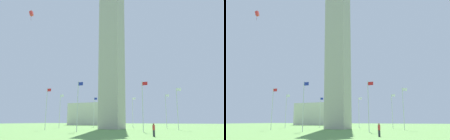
# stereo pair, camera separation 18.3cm
# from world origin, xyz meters

# --- Properties ---
(ground_plane) EXTENTS (260.00, 260.00, 0.00)m
(ground_plane) POSITION_xyz_m (0.00, 0.00, 0.00)
(ground_plane) COLOR #609347
(obelisk_monument) EXTENTS (5.22, 5.22, 47.44)m
(obelisk_monument) POSITION_xyz_m (0.00, 0.00, 23.72)
(obelisk_monument) COLOR #A8A399
(obelisk_monument) RESTS_ON ground
(flagpole_n) EXTENTS (1.12, 0.14, 9.28)m
(flagpole_n) POSITION_xyz_m (15.90, 0.00, 5.04)
(flagpole_n) COLOR silver
(flagpole_n) RESTS_ON ground
(flagpole_ne) EXTENTS (1.12, 0.14, 9.28)m
(flagpole_ne) POSITION_xyz_m (11.26, 11.21, 5.04)
(flagpole_ne) COLOR silver
(flagpole_ne) RESTS_ON ground
(flagpole_e) EXTENTS (1.12, 0.14, 9.28)m
(flagpole_e) POSITION_xyz_m (0.05, 15.85, 5.04)
(flagpole_e) COLOR silver
(flagpole_e) RESTS_ON ground
(flagpole_se) EXTENTS (1.12, 0.14, 9.28)m
(flagpole_se) POSITION_xyz_m (-11.15, 11.21, 5.04)
(flagpole_se) COLOR silver
(flagpole_se) RESTS_ON ground
(flagpole_s) EXTENTS (1.12, 0.14, 9.28)m
(flagpole_s) POSITION_xyz_m (-15.80, 0.00, 5.04)
(flagpole_s) COLOR silver
(flagpole_s) RESTS_ON ground
(flagpole_sw) EXTENTS (1.12, 0.14, 9.28)m
(flagpole_sw) POSITION_xyz_m (-11.15, -11.21, 5.04)
(flagpole_sw) COLOR silver
(flagpole_sw) RESTS_ON ground
(flagpole_w) EXTENTS (1.12, 0.14, 9.28)m
(flagpole_w) POSITION_xyz_m (0.05, -15.85, 5.04)
(flagpole_w) COLOR silver
(flagpole_w) RESTS_ON ground
(flagpole_nw) EXTENTS (1.12, 0.14, 9.28)m
(flagpole_nw) POSITION_xyz_m (11.26, -11.21, 5.04)
(flagpole_nw) COLOR silver
(flagpole_nw) RESTS_ON ground
(person_red_shirt) EXTENTS (0.32, 0.32, 1.68)m
(person_red_shirt) POSITION_xyz_m (15.94, -22.66, 0.83)
(person_red_shirt) COLOR #2D2D38
(person_red_shirt) RESTS_ON ground
(kite_red_box) EXTENTS (0.80, 0.59, 1.89)m
(kite_red_box) POSITION_xyz_m (-6.24, -22.90, 21.48)
(kite_red_box) COLOR red
(distant_building) EXTENTS (21.92, 14.40, 10.48)m
(distant_building) POSITION_xyz_m (-31.43, 48.65, 5.24)
(distant_building) COLOR beige
(distant_building) RESTS_ON ground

